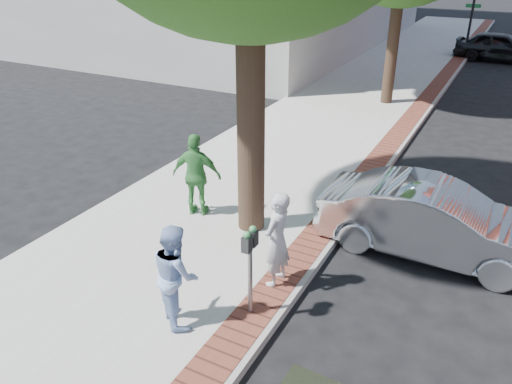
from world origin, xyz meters
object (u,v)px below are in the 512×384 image
Objects in this scene: sedan_silver at (434,221)px; person_green at (197,175)px; person_gray at (277,240)px; parking_meter at (250,254)px; person_officer at (176,274)px; bg_car at (500,47)px.

person_green is at bearing 101.82° from sedan_silver.
sedan_silver is at bearing 141.24° from person_gray.
person_gray is at bearing 88.65° from parking_meter.
sedan_silver is at bearing 56.84° from parking_meter.
parking_meter is 0.84× the size of person_green.
parking_meter is at bearing -106.11° from person_officer.
person_officer is 0.38× the size of sedan_silver.
bg_car is at bearing -116.47° from person_green.
parking_meter is 0.35× the size of bg_car.
parking_meter is 0.89× the size of person_gray.
sedan_silver is (2.08, 2.35, -0.29)m from person_gray.
bg_car is (4.27, 20.53, -0.30)m from person_green.
person_gray is at bearing 176.93° from bg_car.
person_gray is at bearing 135.65° from person_green.
parking_meter is 3.36m from person_green.
person_green reaches higher than person_officer.
bg_car is at bearing 1.10° from sedan_silver.
person_green reaches higher than parking_meter.
sedan_silver is (2.98, 3.84, -0.26)m from person_officer.
parking_meter reaches higher than sedan_silver.
parking_meter is at bearing 177.05° from bg_car.
parking_meter is 1.11m from person_officer.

